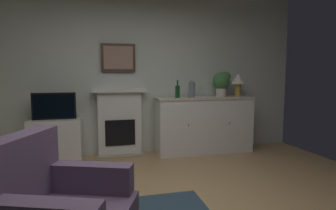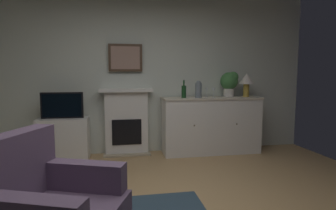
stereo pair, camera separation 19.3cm
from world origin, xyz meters
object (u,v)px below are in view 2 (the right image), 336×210
at_px(fireplace_unit, 127,122).
at_px(wine_glass_left, 207,90).
at_px(framed_picture, 125,58).
at_px(wine_glass_center, 214,90).
at_px(sideboard_cabinet, 211,125).
at_px(wine_bottle, 184,91).
at_px(tv_cabinet, 64,139).
at_px(vase_decorative, 198,89).
at_px(potted_plant_small, 230,82).
at_px(tv_set, 62,105).
at_px(table_lamp, 246,81).

height_order(fireplace_unit, wine_glass_left, wine_glass_left).
bearing_deg(framed_picture, wine_glass_center, -9.84).
distance_m(sideboard_cabinet, wine_glass_center, 0.60).
xyz_separation_m(sideboard_cabinet, wine_bottle, (-0.49, -0.05, 0.58)).
bearing_deg(tv_cabinet, sideboard_cabinet, -0.36).
xyz_separation_m(wine_bottle, vase_decorative, (0.25, -0.00, 0.03)).
distance_m(sideboard_cabinet, wine_glass_left, 0.60).
height_order(tv_cabinet, potted_plant_small, potted_plant_small).
relative_size(tv_cabinet, tv_set, 1.21).
bearing_deg(vase_decorative, tv_cabinet, 178.27).
bearing_deg(wine_glass_left, tv_cabinet, 179.67).
bearing_deg(sideboard_cabinet, tv_cabinet, 179.64).
distance_m(wine_bottle, potted_plant_small, 0.85).
relative_size(wine_bottle, vase_decorative, 1.03).
distance_m(wine_glass_left, wine_glass_center, 0.11).
height_order(fireplace_unit, table_lamp, table_lamp).
height_order(framed_picture, vase_decorative, framed_picture).
bearing_deg(tv_cabinet, wine_glass_center, -1.03).
height_order(sideboard_cabinet, tv_cabinet, sideboard_cabinet).
height_order(framed_picture, tv_cabinet, framed_picture).
bearing_deg(potted_plant_small, wine_bottle, -173.58).
bearing_deg(wine_bottle, tv_cabinet, 178.11).
xyz_separation_m(sideboard_cabinet, tv_cabinet, (-2.39, 0.02, -0.15)).
height_order(framed_picture, potted_plant_small, framed_picture).
bearing_deg(vase_decorative, tv_set, 178.89).
height_order(table_lamp, tv_cabinet, table_lamp).
xyz_separation_m(wine_bottle, wine_glass_center, (0.52, 0.02, 0.01)).
bearing_deg(framed_picture, sideboard_cabinet, -8.91).
height_order(wine_glass_left, tv_cabinet, wine_glass_left).
relative_size(framed_picture, wine_glass_center, 3.33).
bearing_deg(potted_plant_small, sideboard_cabinet, -172.34).
height_order(fireplace_unit, sideboard_cabinet, fireplace_unit).
distance_m(fireplace_unit, vase_decorative, 1.31).
relative_size(table_lamp, wine_glass_left, 2.42).
bearing_deg(sideboard_cabinet, tv_set, -179.80).
bearing_deg(tv_cabinet, table_lamp, -0.28).
xyz_separation_m(sideboard_cabinet, tv_set, (-2.39, -0.01, 0.38)).
distance_m(wine_glass_left, potted_plant_small, 0.44).
relative_size(fireplace_unit, potted_plant_small, 2.56).
distance_m(sideboard_cabinet, table_lamp, 0.98).
height_order(fireplace_unit, tv_cabinet, fireplace_unit).
bearing_deg(wine_bottle, vase_decorative, -0.51).
bearing_deg(table_lamp, fireplace_unit, 175.04).
height_order(tv_cabinet, tv_set, tv_set).
xyz_separation_m(table_lamp, wine_glass_left, (-0.70, 0.00, -0.16)).
bearing_deg(wine_bottle, framed_picture, 163.75).
xyz_separation_m(vase_decorative, tv_set, (-2.15, 0.04, -0.23)).
bearing_deg(sideboard_cabinet, fireplace_unit, 172.88).
relative_size(sideboard_cabinet, tv_cabinet, 2.22).
height_order(wine_bottle, potted_plant_small, potted_plant_small).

